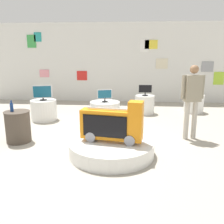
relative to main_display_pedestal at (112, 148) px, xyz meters
The scene contains 15 objects.
ground_plane 0.70m from the main_display_pedestal, 125.09° to the left, with size 30.00×30.00×0.00m, color #A8A091.
back_wall_display 5.99m from the main_display_pedestal, 93.82° to the left, with size 10.71×0.13×3.29m.
main_display_pedestal is the anchor object (origin of this frame).
novelty_firetruck_tv 0.50m from the main_display_pedestal, 25.93° to the right, with size 1.27×0.51×0.85m.
display_pedestal_left_rear 3.43m from the main_display_pedestal, 132.70° to the left, with size 0.79×0.79×0.63m, color silver.
tv_on_left_rear 3.50m from the main_display_pedestal, 132.76° to the left, with size 0.57×0.22×0.46m.
display_pedestal_center_rear 2.44m from the main_display_pedestal, 99.19° to the left, with size 0.89×0.89×0.63m, color silver.
tv_on_center_rear 2.53m from the main_display_pedestal, 99.24° to the left, with size 0.43×0.18×0.37m.
display_pedestal_right_rear 3.72m from the main_display_pedestal, 76.57° to the left, with size 0.66×0.66×0.63m, color silver.
tv_on_right_rear 3.77m from the main_display_pedestal, 76.56° to the left, with size 0.44×0.19×0.36m.
display_pedestal_far_right 4.71m from the main_display_pedestal, 56.47° to the left, with size 0.68×0.68×0.63m, color silver.
tv_on_far_right 4.75m from the main_display_pedestal, 56.45° to the left, with size 0.39×0.19×0.35m.
side_table_round 2.32m from the main_display_pedestal, 165.32° to the left, with size 0.58×0.58×0.73m.
bottle_on_side_table 2.50m from the main_display_pedestal, 166.33° to the left, with size 0.08×0.08×0.26m.
shopper_browsing_near_truck 2.31m from the main_display_pedestal, 31.44° to the left, with size 0.55×0.28×1.77m.
Camera 1 is at (0.76, -5.13, 2.01)m, focal length 38.45 mm.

